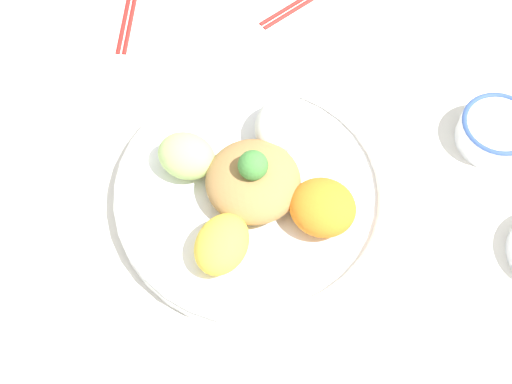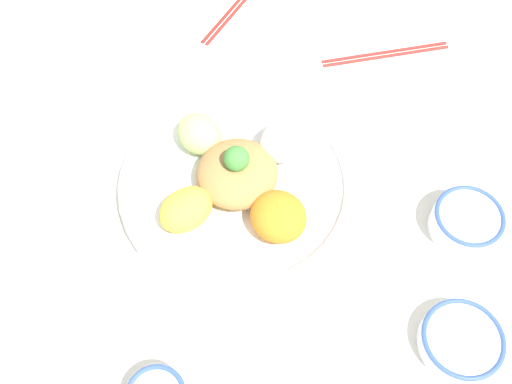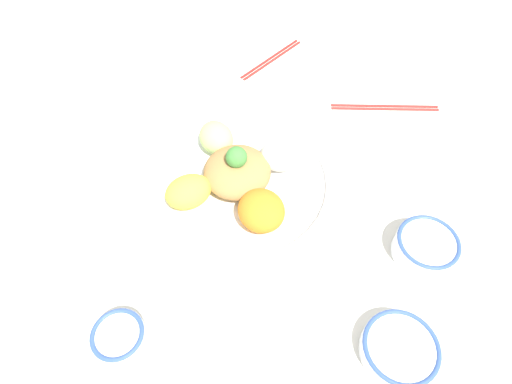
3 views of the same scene
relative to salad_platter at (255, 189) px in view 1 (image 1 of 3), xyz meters
name	(u,v)px [view 1 (image 1 of 3)]	position (x,y,z in m)	size (l,w,h in m)	color
ground_plane	(271,210)	(0.02, 0.02, -0.03)	(2.40, 2.40, 0.00)	silver
salad_platter	(255,189)	(0.00, 0.00, 0.00)	(0.38, 0.38, 0.11)	white
sauce_bowl_dark	(496,130)	(-0.04, 0.35, 0.00)	(0.11, 0.11, 0.05)	white
chopsticks_pair_far	(131,2)	(-0.38, -0.14, -0.02)	(0.21, 0.06, 0.01)	red
serving_spoon_main	(96,374)	(0.21, -0.23, -0.02)	(0.12, 0.04, 0.01)	beige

